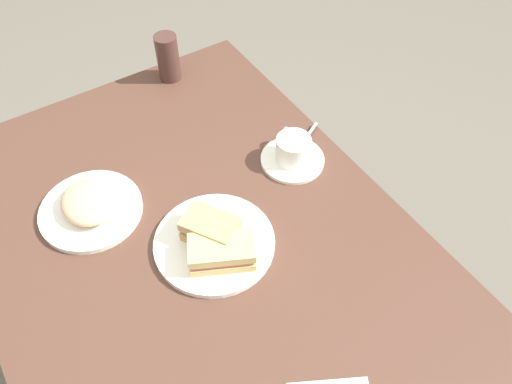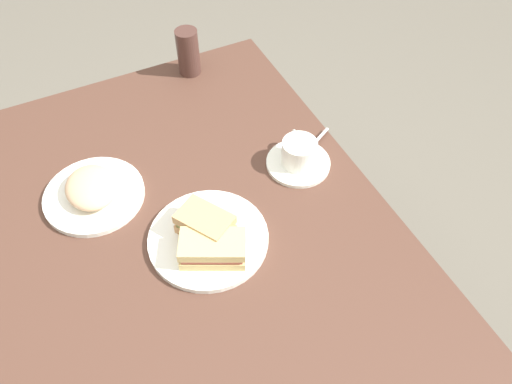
# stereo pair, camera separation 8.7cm
# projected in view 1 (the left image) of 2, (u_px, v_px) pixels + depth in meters

# --- Properties ---
(ground_plane) EXTENTS (6.00, 6.00, 0.00)m
(ground_plane) POSITION_uv_depth(u_px,v_px,m) (218.00, 368.00, 1.71)
(ground_plane) COLOR #696458
(dining_table) EXTENTS (1.26, 0.89, 0.74)m
(dining_table) POSITION_uv_depth(u_px,v_px,m) (202.00, 262.00, 1.19)
(dining_table) COLOR #523428
(dining_table) RESTS_ON ground_plane
(sandwich_plate) EXTENTS (0.27, 0.27, 0.01)m
(sandwich_plate) POSITION_uv_depth(u_px,v_px,m) (214.00, 243.00, 1.12)
(sandwich_plate) COLOR white
(sandwich_plate) RESTS_ON dining_table
(sandwich_front) EXTENTS (0.14, 0.13, 0.06)m
(sandwich_front) POSITION_uv_depth(u_px,v_px,m) (211.00, 229.00, 1.10)
(sandwich_front) COLOR tan
(sandwich_front) RESTS_ON sandwich_plate
(sandwich_back) EXTENTS (0.13, 0.16, 0.05)m
(sandwich_back) POSITION_uv_depth(u_px,v_px,m) (222.00, 252.00, 1.07)
(sandwich_back) COLOR #D7BF78
(sandwich_back) RESTS_ON sandwich_plate
(coffee_saucer) EXTENTS (0.16, 0.16, 0.01)m
(coffee_saucer) POSITION_uv_depth(u_px,v_px,m) (292.00, 160.00, 1.28)
(coffee_saucer) COLOR white
(coffee_saucer) RESTS_ON dining_table
(coffee_cup) EXTENTS (0.11, 0.09, 0.07)m
(coffee_cup) POSITION_uv_depth(u_px,v_px,m) (293.00, 148.00, 1.25)
(coffee_cup) COLOR white
(coffee_cup) RESTS_ON coffee_saucer
(spoon) EXTENTS (0.06, 0.09, 0.01)m
(spoon) POSITION_uv_depth(u_px,v_px,m) (306.00, 138.00, 1.32)
(spoon) COLOR silver
(spoon) RESTS_ON coffee_saucer
(side_plate) EXTENTS (0.24, 0.24, 0.01)m
(side_plate) POSITION_uv_depth(u_px,v_px,m) (91.00, 210.00, 1.18)
(side_plate) COLOR white
(side_plate) RESTS_ON dining_table
(side_food_pile) EXTENTS (0.14, 0.12, 0.04)m
(side_food_pile) POSITION_uv_depth(u_px,v_px,m) (88.00, 202.00, 1.16)
(side_food_pile) COLOR #DEB489
(side_food_pile) RESTS_ON side_plate
(drinking_glass) EXTENTS (0.06, 0.06, 0.14)m
(drinking_glass) POSITION_uv_depth(u_px,v_px,m) (168.00, 58.00, 1.45)
(drinking_glass) COLOR #4A2F28
(drinking_glass) RESTS_ON dining_table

